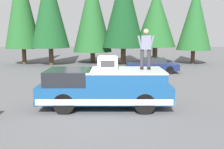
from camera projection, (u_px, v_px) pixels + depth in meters
ground_plane at (92, 108)px, 10.39m from camera, size 90.00×90.00×0.00m
pickup_truck at (105, 87)px, 10.38m from camera, size 2.01×5.54×1.65m
compressor_unit at (108, 63)px, 10.35m from camera, size 0.65×0.84×0.56m
person_on_truck_bed at (146, 48)px, 10.21m from camera, size 0.29×0.72×1.69m
parked_car_navy at (152, 65)px, 19.52m from camera, size 1.64×4.10×1.16m
conifer_far_left at (195, 18)px, 24.37m from camera, size 3.41×3.41×7.86m
conifer_left at (156, 18)px, 25.08m from camera, size 4.20×4.20×7.73m
conifer_center_left at (124, 7)px, 23.75m from camera, size 4.17×4.17×9.62m
conifer_center_right at (92, 13)px, 25.14m from camera, size 4.06×4.06×9.18m
conifer_right at (49, 7)px, 23.38m from camera, size 3.70×3.70×9.44m
conifer_far_right at (21, 5)px, 23.81m from camera, size 3.45×3.45×10.01m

